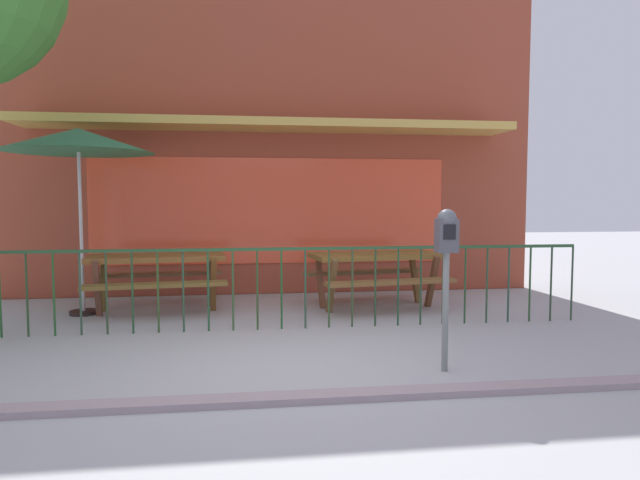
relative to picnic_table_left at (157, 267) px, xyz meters
name	(u,v)px	position (x,y,z in m)	size (l,w,h in m)	color
ground	(293,371)	(1.62, -2.92, -0.61)	(40.00, 40.00, 0.00)	#A5A5A8
pub_storefront	(270,121)	(1.62, 1.45, 2.21)	(8.74, 1.40, 5.68)	#5B2D1D
patio_fence_front	(281,273)	(1.62, -1.29, 0.05)	(7.37, 0.04, 0.97)	#234B29
picnic_table_left	(157,267)	(0.00, 0.00, 0.00)	(1.94, 1.56, 0.79)	brown
picnic_table_right	(376,265)	(3.03, -0.14, 0.00)	(1.98, 1.61, 0.79)	brown
patio_umbrella	(78,141)	(-0.95, -0.10, 1.68)	(1.92, 1.92, 2.46)	black
parking_meter_near	(446,246)	(2.96, -3.10, 0.50)	(0.18, 0.17, 1.44)	slate
curb_edge	(301,401)	(1.62, -3.67, -0.61)	(12.24, 0.20, 0.11)	gray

